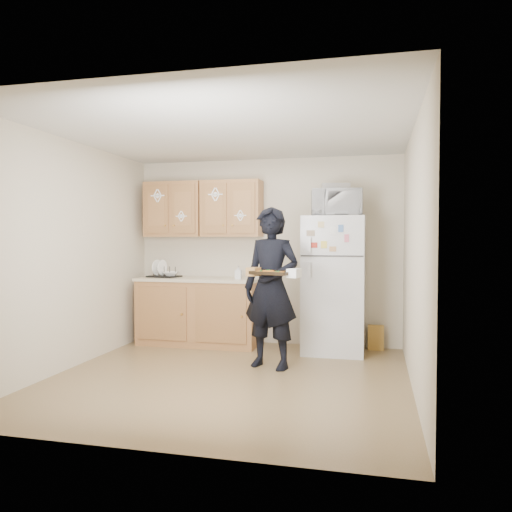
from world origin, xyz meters
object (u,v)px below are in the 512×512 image
object	(u,v)px
person	(271,288)
dish_rack	(164,271)
microwave	(336,203)
refrigerator	(334,285)
baking_tray	(273,273)

from	to	relation	value
person	dish_rack	distance (m)	1.94
person	dish_rack	xyz separation A→B (m)	(-1.69, 0.95, 0.09)
microwave	refrigerator	bearing A→B (deg)	103.44
refrigerator	microwave	xyz separation A→B (m)	(0.02, -0.05, 1.02)
refrigerator	microwave	size ratio (longest dim) A/B	2.85
microwave	person	bearing A→B (deg)	-135.87
refrigerator	person	xyz separation A→B (m)	(-0.61, -0.91, 0.04)
refrigerator	dish_rack	bearing A→B (deg)	179.00
microwave	dish_rack	bearing A→B (deg)	168.28
person	baking_tray	size ratio (longest dim) A/B	4.26
microwave	dish_rack	distance (m)	2.49
person	baking_tray	world-z (taller)	person
person	microwave	bearing A→B (deg)	69.50
baking_tray	person	bearing A→B (deg)	121.74
person	baking_tray	distance (m)	0.35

